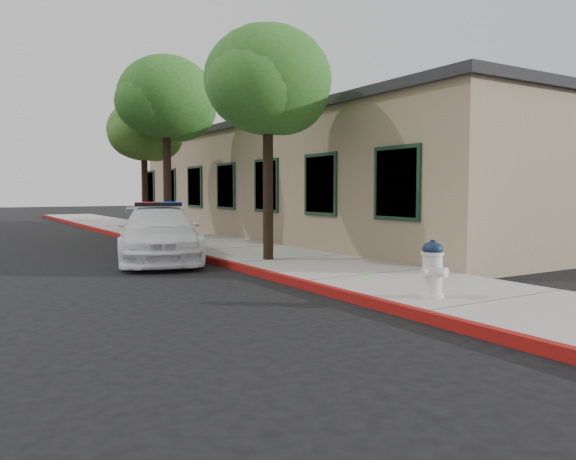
# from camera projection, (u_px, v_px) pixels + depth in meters

# --- Properties ---
(ground) EXTENTS (120.00, 120.00, 0.00)m
(ground) POSITION_uv_depth(u_px,v_px,m) (301.00, 289.00, 10.05)
(ground) COLOR black
(ground) RESTS_ON ground
(sidewalk) EXTENTS (3.20, 60.00, 0.15)m
(sidewalk) POSITION_uv_depth(u_px,v_px,m) (290.00, 261.00, 13.43)
(sidewalk) COLOR gray
(sidewalk) RESTS_ON ground
(red_curb) EXTENTS (0.14, 60.00, 0.16)m
(red_curb) POSITION_uv_depth(u_px,v_px,m) (232.00, 266.00, 12.63)
(red_curb) COLOR maroon
(red_curb) RESTS_ON ground
(clapboard_building) EXTENTS (7.30, 20.89, 4.24)m
(clapboard_building) POSITION_uv_depth(u_px,v_px,m) (322.00, 182.00, 21.04)
(clapboard_building) COLOR #998364
(clapboard_building) RESTS_ON ground
(police_car) EXTENTS (3.16, 5.11, 1.50)m
(police_car) POSITION_uv_depth(u_px,v_px,m) (159.00, 234.00, 14.02)
(police_car) COLOR white
(police_car) RESTS_ON ground
(fire_hydrant) EXTENTS (0.51, 0.44, 0.88)m
(fire_hydrant) POSITION_uv_depth(u_px,v_px,m) (433.00, 269.00, 8.47)
(fire_hydrant) COLOR silver
(fire_hydrant) RESTS_ON sidewalk
(street_tree_near) EXTENTS (3.19, 2.99, 5.48)m
(street_tree_near) POSITION_uv_depth(u_px,v_px,m) (268.00, 85.00, 12.98)
(street_tree_near) COLOR black
(street_tree_near) RESTS_ON sidewalk
(street_tree_mid) EXTENTS (3.39, 3.13, 5.98)m
(street_tree_mid) POSITION_uv_depth(u_px,v_px,m) (166.00, 102.00, 17.95)
(street_tree_mid) COLOR black
(street_tree_mid) RESTS_ON sidewalk
(street_tree_far) EXTENTS (2.78, 2.61, 4.94)m
(street_tree_far) POSITION_uv_depth(u_px,v_px,m) (145.00, 133.00, 20.06)
(street_tree_far) COLOR black
(street_tree_far) RESTS_ON sidewalk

